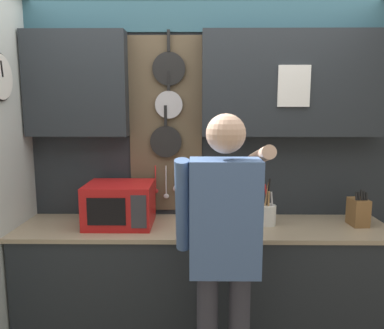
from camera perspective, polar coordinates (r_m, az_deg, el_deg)
The scene contains 6 objects.
base_cabinet_counter at distance 2.86m, azimuth 1.75°, elevation -18.12°, with size 2.61×0.59×0.92m.
back_wall_unit at distance 2.81m, azimuth 2.31°, elevation 5.02°, with size 3.18×0.22×2.52m.
microwave at distance 2.71m, azimuth -10.92°, elevation -5.94°, with size 0.46×0.39×0.30m.
knife_block at distance 2.91m, azimuth 24.00°, elevation -6.59°, with size 0.12×0.16×0.26m.
utensil_crock at distance 2.72m, azimuth 11.46°, elevation -7.34°, with size 0.12×0.12×0.34m.
person at distance 2.10m, azimuth 4.94°, elevation -11.35°, with size 0.54×0.67×1.72m.
Camera 1 is at (-0.06, -2.55, 1.75)m, focal length 35.00 mm.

